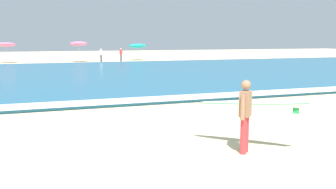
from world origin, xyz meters
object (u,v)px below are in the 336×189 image
Objects in this scene: beach_umbrella_2 at (79,44)px; beachgoer_near_row_left at (101,55)px; beach_umbrella_3 at (138,46)px; surfer_with_board at (248,108)px; beachgoer_near_row_mid at (121,54)px; beach_umbrella_1 at (6,45)px.

beach_umbrella_2 is 1.55× the size of beachgoer_near_row_left.
beach_umbrella_3 is 5.25m from beachgoer_near_row_left.
surfer_with_board is 1.40× the size of beachgoer_near_row_mid.
surfer_with_board is at bearing -101.71° from beach_umbrella_3.
beachgoer_near_row_left is (3.16, 37.59, -0.19)m from surfer_with_board.
beach_umbrella_1 is (-7.32, 38.81, 1.03)m from surfer_with_board.
beachgoer_near_row_mid is (5.62, 37.74, -0.19)m from surfer_with_board.
beachgoer_near_row_left is at bearing -163.40° from beach_umbrella_3.
beachgoer_near_row_mid is at bearing 3.36° from beachgoer_near_row_left.
beachgoer_near_row_mid is (5.01, -0.12, -1.31)m from beach_umbrella_2.
beach_umbrella_1 is 1.05× the size of beach_umbrella_3.
beachgoer_near_row_left is at bearing -6.03° from beach_umbrella_2.
beach_umbrella_1 is at bearing 100.69° from surfer_with_board.
beach_umbrella_2 is (0.62, 37.86, 1.12)m from surfer_with_board.
beachgoer_near_row_left is (2.54, -0.27, -1.31)m from beach_umbrella_2.
beachgoer_near_row_left is (-4.94, -1.47, -0.99)m from beach_umbrella_3.
surfer_with_board is at bearing -94.80° from beachgoer_near_row_left.
beach_umbrella_2 is 1.07× the size of beach_umbrella_3.
beach_umbrella_2 is at bearing 178.58° from beachgoer_near_row_mid.
beach_umbrella_3 is 1.45× the size of beachgoer_near_row_mid.
beach_umbrella_2 is at bearing -6.79° from beach_umbrella_1.
beachgoer_near_row_left is 1.00× the size of beachgoer_near_row_mid.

